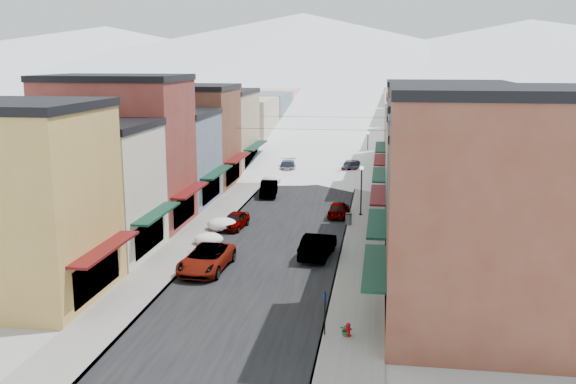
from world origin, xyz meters
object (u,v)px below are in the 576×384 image
(car_silver_sedan, at_px, (235,220))
(car_dark_hatch, at_px, (269,189))
(fire_hydrant, at_px, (348,330))
(trash_can, at_px, (349,219))
(streetlamp_near, at_px, (361,184))
(car_green_sedan, at_px, (318,245))
(car_white_suv, at_px, (206,259))

(car_silver_sedan, xyz_separation_m, car_dark_hatch, (0.55, 12.83, 0.08))
(fire_hydrant, bearing_deg, car_dark_hatch, 106.77)
(trash_can, height_order, streetlamp_near, streetlamp_near)
(car_green_sedan, height_order, fire_hydrant, car_green_sedan)
(car_green_sedan, height_order, trash_can, car_green_sedan)
(car_white_suv, distance_m, trash_can, 15.47)
(fire_hydrant, relative_size, streetlamp_near, 0.16)
(car_silver_sedan, bearing_deg, fire_hydrant, -56.23)
(car_dark_hatch, distance_m, streetlamp_near, 12.19)
(car_white_suv, bearing_deg, car_dark_hatch, 92.84)
(car_dark_hatch, bearing_deg, car_white_suv, -96.29)
(car_green_sedan, relative_size, streetlamp_near, 1.17)
(car_green_sedan, distance_m, fire_hydrant, 13.60)
(car_silver_sedan, xyz_separation_m, fire_hydrant, (10.43, -19.94, -0.21))
(streetlamp_near, bearing_deg, car_green_sedan, -101.90)
(car_silver_sedan, distance_m, trash_can, 9.48)
(car_dark_hatch, height_order, fire_hydrant, car_dark_hatch)
(car_white_suv, relative_size, streetlamp_near, 1.33)
(car_green_sedan, xyz_separation_m, trash_can, (1.70, 8.74, -0.21))
(car_silver_sedan, relative_size, fire_hydrant, 5.62)
(car_dark_hatch, distance_m, car_green_sedan, 20.70)
(car_dark_hatch, height_order, car_green_sedan, car_green_sedan)
(car_silver_sedan, distance_m, fire_hydrant, 22.50)
(car_silver_sedan, bearing_deg, car_green_sedan, -35.22)
(car_silver_sedan, relative_size, car_green_sedan, 0.77)
(car_dark_hatch, bearing_deg, streetlamp_near, -43.29)
(car_white_suv, xyz_separation_m, streetlamp_near, (9.58, 16.31, 2.12))
(fire_hydrant, distance_m, trash_can, 22.06)
(trash_can, bearing_deg, fire_hydrant, -86.94)
(trash_can, bearing_deg, car_silver_sedan, -167.30)
(fire_hydrant, bearing_deg, car_green_sedan, 102.21)
(car_green_sedan, bearing_deg, trash_can, -94.70)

